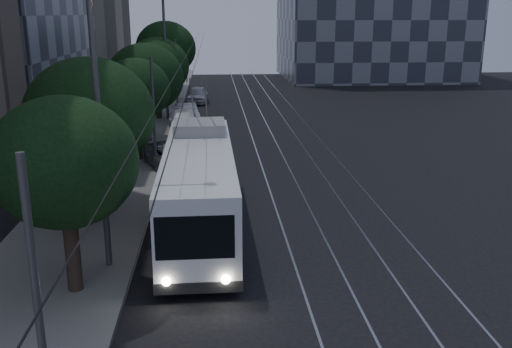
{
  "coord_description": "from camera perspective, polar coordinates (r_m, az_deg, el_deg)",
  "views": [
    {
      "loc": [
        -2.33,
        -18.75,
        8.05
      ],
      "look_at": [
        -0.77,
        1.59,
        2.29
      ],
      "focal_mm": 40.0,
      "sensor_mm": 36.0,
      "label": 1
    }
  ],
  "objects": [
    {
      "name": "tree_0",
      "position": [
        16.78,
        -18.64,
        1.06
      ],
      "size": [
        4.16,
        4.16,
        5.92
      ],
      "color": "black",
      "rests_on": "ground"
    },
    {
      "name": "trolleybus",
      "position": [
        21.92,
        -5.69,
        -1.17
      ],
      "size": [
        2.73,
        12.36,
        5.63
      ],
      "rotation": [
        0.0,
        0.0,
        0.01
      ],
      "color": "white",
      "rests_on": "ground"
    },
    {
      "name": "overhead_wires",
      "position": [
        39.11,
        -8.34,
        8.88
      ],
      "size": [
        2.23,
        90.0,
        6.0
      ],
      "color": "black",
      "rests_on": "ground"
    },
    {
      "name": "ground",
      "position": [
        20.54,
        2.5,
        -7.32
      ],
      "size": [
        120.0,
        120.0,
        0.0
      ],
      "primitive_type": "plane",
      "color": "black",
      "rests_on": "ground"
    },
    {
      "name": "tree_5",
      "position": [
        54.13,
        -9.02,
        12.27
      ],
      "size": [
        5.51,
        5.51,
        7.42
      ],
      "color": "black",
      "rests_on": "ground"
    },
    {
      "name": "car_white_a",
      "position": [
        33.62,
        -7.44,
        2.98
      ],
      "size": [
        1.79,
        4.09,
        1.37
      ],
      "primitive_type": "imported",
      "rotation": [
        0.0,
        0.0,
        -0.04
      ],
      "color": "silver",
      "rests_on": "ground"
    },
    {
      "name": "tree_2",
      "position": [
        32.08,
        -11.95,
        8.21
      ],
      "size": [
        3.81,
        3.81,
        5.76
      ],
      "color": "black",
      "rests_on": "ground"
    },
    {
      "name": "tree_3",
      "position": [
        36.83,
        -11.02,
        9.37
      ],
      "size": [
        4.82,
        4.82,
        6.31
      ],
      "color": "black",
      "rests_on": "ground"
    },
    {
      "name": "pickup_silver",
      "position": [
        30.24,
        -8.0,
        1.67
      ],
      "size": [
        4.1,
        6.01,
        1.53
      ],
      "primitive_type": "imported",
      "rotation": [
        0.0,
        0.0,
        0.31
      ],
      "color": "#AFB1B7",
      "rests_on": "ground"
    },
    {
      "name": "car_white_c",
      "position": [
        44.13,
        -6.93,
        6.06
      ],
      "size": [
        2.22,
        4.4,
        1.38
      ],
      "primitive_type": "imported",
      "rotation": [
        0.0,
        0.0,
        0.19
      ],
      "color": "#BCBCC0",
      "rests_on": "ground"
    },
    {
      "name": "sidewalk",
      "position": [
        39.9,
        -11.78,
        3.91
      ],
      "size": [
        5.0,
        90.0,
        0.15
      ],
      "primitive_type": "cube",
      "color": "gray",
      "rests_on": "ground"
    },
    {
      "name": "tree_1",
      "position": [
        22.72,
        -16.27,
        5.61
      ],
      "size": [
        4.93,
        4.93,
        6.52
      ],
      "color": "black",
      "rests_on": "ground"
    },
    {
      "name": "streetlamp_near",
      "position": [
        17.84,
        -14.37,
        7.79
      ],
      "size": [
        2.31,
        0.44,
        9.45
      ],
      "color": "#505153",
      "rests_on": "ground"
    },
    {
      "name": "tree_4",
      "position": [
        44.99,
        -9.87,
        10.52
      ],
      "size": [
        4.89,
        4.89,
        6.32
      ],
      "color": "black",
      "rests_on": "ground"
    },
    {
      "name": "tram_rails",
      "position": [
        39.87,
        2.66,
        4.12
      ],
      "size": [
        4.52,
        90.0,
        0.02
      ],
      "color": "#97969E",
      "rests_on": "ground"
    },
    {
      "name": "streetlamp_far",
      "position": [
        44.29,
        -8.57,
        12.88
      ],
      "size": [
        2.39,
        0.44,
        9.86
      ],
      "color": "#505153",
      "rests_on": "ground"
    },
    {
      "name": "car_white_d",
      "position": [
        53.72,
        -5.9,
        7.88
      ],
      "size": [
        2.06,
        4.52,
        1.51
      ],
      "primitive_type": "imported",
      "rotation": [
        0.0,
        0.0,
        -0.07
      ],
      "color": "silver",
      "rests_on": "ground"
    },
    {
      "name": "car_white_b",
      "position": [
        40.15,
        -7.16,
        5.19
      ],
      "size": [
        2.6,
        5.41,
        1.52
      ],
      "primitive_type": "imported",
      "rotation": [
        0.0,
        0.0,
        0.09
      ],
      "color": "silver",
      "rests_on": "ground"
    }
  ]
}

